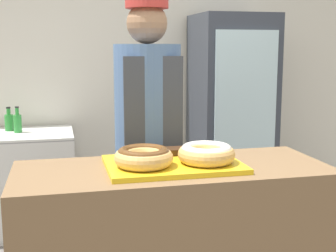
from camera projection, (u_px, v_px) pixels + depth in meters
The scene contains 11 objects.
wall_back at pixel (116, 63), 4.19m from camera, with size 8.00×0.06×2.70m.
serving_tray at pixel (173, 164), 2.21m from camera, with size 0.63×0.44×0.02m.
donut_chocolate_glaze at pixel (144, 156), 2.12m from camera, with size 0.27×0.27×0.09m.
donut_light_glaze at pixel (206, 153), 2.19m from camera, with size 0.27×0.27×0.09m.
brownie_back_left at pixel (155, 152), 2.34m from camera, with size 0.10×0.10×0.03m.
brownie_back_right at pixel (176, 151), 2.37m from camera, with size 0.10×0.10×0.03m.
baker_person at pixel (148, 141), 2.75m from camera, with size 0.39×0.39×1.78m.
beverage_fridge at pixel (231, 117), 4.12m from camera, with size 0.65×0.64×1.76m.
chest_freezer at pixel (19, 182), 3.79m from camera, with size 0.89×0.63×0.81m.
bottle_green at pixel (18, 122), 3.74m from camera, with size 0.06×0.06×0.21m.
bottle_green_b at pixel (9, 122), 3.82m from camera, with size 0.07×0.07×0.20m.
Camera 1 is at (-0.52, -2.09, 1.49)m, focal length 50.00 mm.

